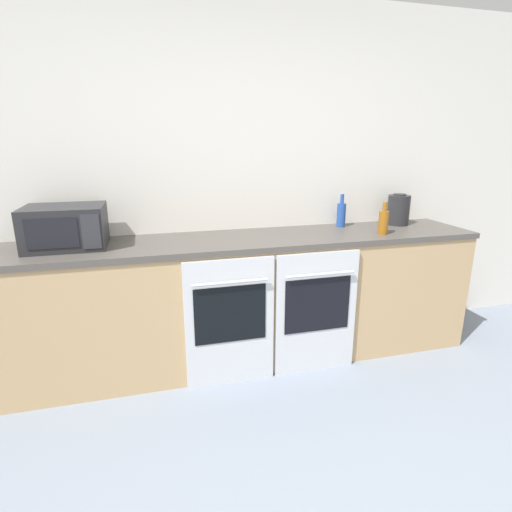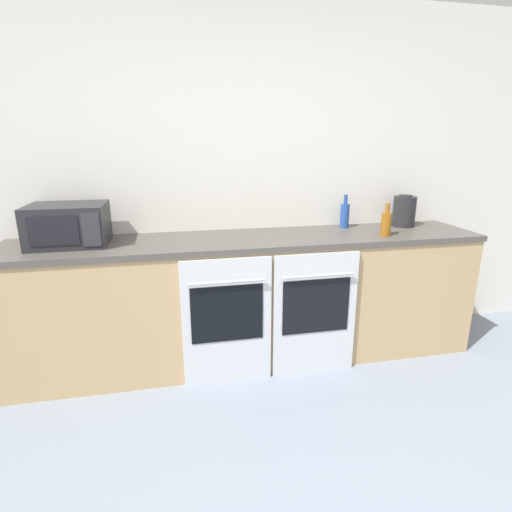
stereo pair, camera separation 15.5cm
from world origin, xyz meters
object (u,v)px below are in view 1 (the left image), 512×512
at_px(oven_left, 230,322).
at_px(oven_right, 316,312).
at_px(kettle, 398,210).
at_px(bottle_blue, 341,214).
at_px(microwave, 66,227).
at_px(bottle_amber, 383,222).

relative_size(oven_left, oven_right, 1.00).
xyz_separation_m(oven_left, kettle, (1.50, 0.45, 0.61)).
height_order(bottle_blue, kettle, bottle_blue).
distance_m(oven_right, microwave, 1.75).
height_order(bottle_amber, bottle_blue, bottle_blue).
bearing_deg(bottle_amber, oven_right, -163.76).
distance_m(oven_left, bottle_blue, 1.27).
xyz_separation_m(oven_right, bottle_blue, (0.40, 0.49, 0.59)).
height_order(oven_right, bottle_amber, bottle_amber).
bearing_deg(bottle_blue, oven_left, -153.97).
distance_m(oven_left, oven_right, 0.61).
height_order(oven_left, microwave, microwave).
bearing_deg(bottle_amber, bottle_blue, 118.36).
bearing_deg(bottle_blue, microwave, -176.08).
bearing_deg(oven_left, microwave, 160.07).
bearing_deg(bottle_blue, kettle, -5.09).
height_order(oven_left, oven_right, same).
distance_m(bottle_blue, kettle, 0.49).
xyz_separation_m(microwave, bottle_blue, (2.00, 0.14, -0.03)).
xyz_separation_m(microwave, kettle, (2.49, 0.09, -0.01)).
height_order(oven_left, kettle, kettle).
relative_size(oven_left, bottle_blue, 3.41).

